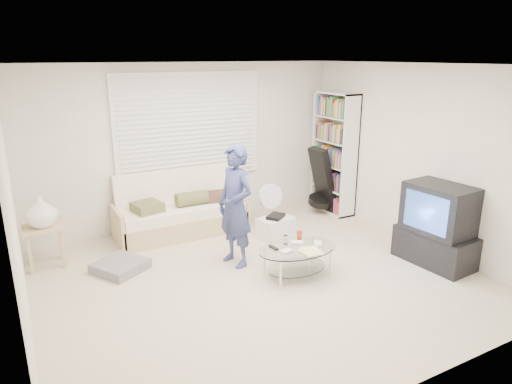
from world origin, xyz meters
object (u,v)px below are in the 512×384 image
futon_sofa (181,213)px  bookshelf (334,153)px  tv_unit (437,226)px  coffee_table (298,253)px

futon_sofa → bookshelf: bearing=-5.7°
futon_sofa → bookshelf: bookshelf is taller
futon_sofa → tv_unit: bearing=-45.6°
tv_unit → coffee_table: bearing=163.1°
tv_unit → coffee_table: 1.85m
coffee_table → tv_unit: bearing=-16.9°
futon_sofa → coffee_table: futon_sofa is taller
futon_sofa → tv_unit: tv_unit is taller
futon_sofa → coffee_table: size_ratio=1.89×
futon_sofa → bookshelf: size_ratio=0.96×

